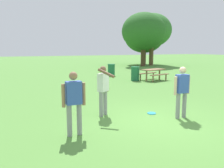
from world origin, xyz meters
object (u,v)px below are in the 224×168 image
object	(u,v)px
person_catcher	(74,99)
trash_can_further_along	(111,70)
tree_far_right	(144,31)
trash_can_beside_table	(135,74)
person_bystander	(103,87)
person_thrower	(182,89)
frisbee	(152,113)
tree_slender_mid	(152,30)
picnic_table_near	(153,72)
tree_back_left	(144,36)

from	to	relation	value
person_catcher	trash_can_further_along	bearing A→B (deg)	61.42
tree_far_right	trash_can_beside_table	bearing A→B (deg)	-124.48
person_bystander	person_thrower	bearing A→B (deg)	-30.57
person_thrower	person_catcher	world-z (taller)	same
tree_far_right	frisbee	bearing A→B (deg)	-121.28
trash_can_beside_table	tree_far_right	world-z (taller)	tree_far_right
person_bystander	trash_can_further_along	world-z (taller)	person_bystander
tree_far_right	tree_slender_mid	distance (m)	1.82
person_catcher	picnic_table_near	xyz separation A→B (m)	(7.67, 7.65, -0.38)
person_bystander	picnic_table_near	size ratio (longest dim) A/B	0.82
frisbee	picnic_table_near	size ratio (longest dim) A/B	0.15
person_catcher	tree_back_left	bearing A→B (deg)	53.88
person_catcher	tree_slender_mid	size ratio (longest dim) A/B	0.25
person_thrower	picnic_table_near	size ratio (longest dim) A/B	0.82
trash_can_beside_table	tree_slender_mid	distance (m)	14.86
tree_far_right	person_catcher	bearing A→B (deg)	-126.41
person_bystander	tree_far_right	xyz separation A→B (m)	(12.33, 17.23, 3.21)
tree_slender_mid	person_catcher	bearing A→B (deg)	-128.54
person_bystander	tree_back_left	size ratio (longest dim) A/B	0.27
person_thrower	person_catcher	xyz separation A→B (m)	(-3.49, -0.04, 0.00)
tree_slender_mid	frisbee	bearing A→B (deg)	-123.99
trash_can_further_along	tree_back_left	distance (m)	14.05
tree_far_right	tree_back_left	xyz separation A→B (m)	(1.70, 2.52, -0.36)
trash_can_further_along	tree_far_right	bearing A→B (deg)	44.29
person_bystander	tree_far_right	world-z (taller)	tree_far_right
person_catcher	trash_can_further_along	world-z (taller)	person_catcher
person_bystander	picnic_table_near	bearing A→B (deg)	45.06
trash_can_beside_table	tree_back_left	bearing A→B (deg)	55.62
person_thrower	person_bystander	world-z (taller)	same
frisbee	trash_can_beside_table	distance (m)	8.00
frisbee	tree_slender_mid	size ratio (longest dim) A/B	0.04
person_catcher	trash_can_beside_table	world-z (taller)	person_catcher
frisbee	trash_can_further_along	size ratio (longest dim) A/B	0.30
person_thrower	trash_can_further_along	distance (m)	11.35
trash_can_beside_table	trash_can_further_along	xyz separation A→B (m)	(-0.39, 3.09, 0.00)
trash_can_further_along	tree_far_right	distance (m)	11.28
person_catcher	picnic_table_near	world-z (taller)	person_catcher
person_bystander	trash_can_beside_table	bearing A→B (deg)	52.72
person_catcher	tree_far_right	world-z (taller)	tree_far_right
person_thrower	tree_slender_mid	size ratio (longest dim) A/B	0.25
person_thrower	picnic_table_near	world-z (taller)	person_thrower
frisbee	tree_far_right	bearing A→B (deg)	58.72
frisbee	picnic_table_near	bearing A→B (deg)	55.11
person_thrower	person_bystander	bearing A→B (deg)	149.43
frisbee	tree_back_left	world-z (taller)	tree_back_left
frisbee	tree_back_left	bearing A→B (deg)	58.38
tree_slender_mid	tree_back_left	world-z (taller)	tree_slender_mid
trash_can_beside_table	tree_slender_mid	world-z (taller)	tree_slender_mid
frisbee	picnic_table_near	distance (m)	8.33
frisbee	tree_far_right	world-z (taller)	tree_far_right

